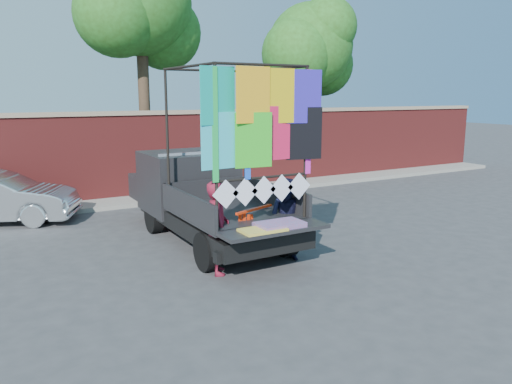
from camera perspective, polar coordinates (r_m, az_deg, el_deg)
ground at (r=9.18m, az=-2.32°, el=-8.55°), size 90.00×90.00×0.00m
brick_wall at (r=15.31m, az=-14.63°, el=4.13°), size 30.00×0.45×2.61m
curb at (r=14.84m, az=-13.67°, el=-0.99°), size 30.00×1.20×0.12m
tree_mid at (r=16.77m, az=-12.92°, el=19.78°), size 4.20×3.30×7.73m
tree_right at (r=19.61m, az=6.41°, el=15.89°), size 4.20×3.30×6.62m
pickup_truck at (r=11.11m, az=-6.56°, el=-0.30°), size 2.27×5.70×3.59m
woman at (r=8.67m, az=-4.38°, el=-4.09°), size 0.56×0.69×1.64m
man at (r=9.39m, az=3.65°, el=-3.15°), size 0.91×0.96×1.56m
streamer_bundle at (r=8.93m, az=-0.75°, el=-3.29°), size 0.91×0.38×0.66m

